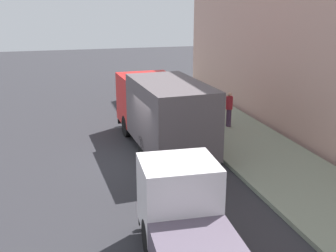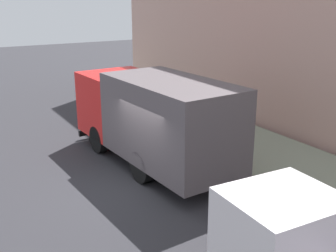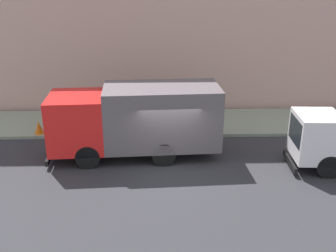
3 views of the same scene
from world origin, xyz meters
TOP-DOWN VIEW (x-y plane):
  - ground at (0.00, 0.00)m, footprint 80.00×80.00m
  - sidewalk at (4.93, 0.00)m, footprint 3.86×30.00m
  - large_utility_truck at (1.10, 1.39)m, footprint 2.85×7.42m
  - pedestrian_walking at (3.57, 4.73)m, footprint 0.38×0.38m
  - pedestrian_standing at (4.98, 3.13)m, footprint 0.42×0.42m
  - traffic_cone_orange at (3.36, 6.31)m, footprint 0.44×0.44m
  - street_sign_post at (3.38, 0.50)m, footprint 0.44×0.08m

SIDE VIEW (x-z plane):
  - ground at x=0.00m, z-range 0.00..0.00m
  - sidewalk at x=4.93m, z-range 0.00..0.16m
  - traffic_cone_orange at x=3.36m, z-range 0.16..0.79m
  - pedestrian_walking at x=3.57m, z-range 0.20..1.86m
  - pedestrian_standing at x=4.98m, z-range 0.21..1.94m
  - street_sign_post at x=3.38m, z-range 0.37..2.59m
  - large_utility_truck at x=1.10m, z-range 0.17..3.28m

